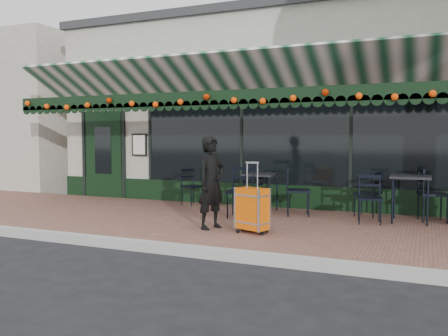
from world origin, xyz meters
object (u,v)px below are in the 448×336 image
at_px(chair_b_right, 298,191).
at_px(chair_solo, 192,187).
at_px(cafe_table_b, 261,177).
at_px(chair_b_left, 252,194).
at_px(chair_b_front, 240,192).
at_px(suitcase, 252,209).
at_px(chair_a_right, 433,195).
at_px(cafe_table_a, 411,180).
at_px(chair_a_front, 370,199).
at_px(woman, 211,183).
at_px(chair_a_left, 367,194).

distance_m(chair_b_right, chair_solo, 2.59).
bearing_deg(chair_solo, cafe_table_b, -75.35).
xyz_separation_m(chair_b_left, chair_solo, (-1.58, 0.40, 0.04)).
bearing_deg(chair_b_right, chair_b_front, 109.09).
distance_m(suitcase, cafe_table_b, 2.24).
bearing_deg(chair_a_right, cafe_table_b, 79.33).
bearing_deg(suitcase, cafe_table_a, 62.46).
relative_size(chair_b_right, chair_solo, 1.15).
xyz_separation_m(chair_a_front, chair_solo, (-3.95, 0.77, -0.02)).
xyz_separation_m(suitcase, chair_b_right, (0.25, 1.97, 0.10)).
distance_m(woman, chair_b_left, 1.98).
bearing_deg(chair_b_front, cafe_table_b, 74.29).
bearing_deg(suitcase, chair_solo, 154.63).
xyz_separation_m(cafe_table_a, chair_b_left, (-3.03, -0.02, -0.38)).
height_order(chair_a_front, chair_b_front, chair_b_front).
height_order(cafe_table_a, chair_b_front, chair_b_front).
height_order(chair_a_left, chair_a_front, chair_a_left).
bearing_deg(chair_a_right, woman, 109.47).
height_order(chair_b_right, chair_solo, chair_b_right).
xyz_separation_m(woman, chair_a_front, (2.39, 1.57, -0.34)).
distance_m(chair_a_left, chair_a_front, 0.74).
bearing_deg(chair_a_left, chair_b_right, -57.79).
height_order(chair_b_left, chair_b_front, chair_b_front).
relative_size(suitcase, chair_b_right, 1.19).
distance_m(suitcase, chair_solo, 3.34).
bearing_deg(chair_b_front, cafe_table_a, 6.49).
distance_m(chair_b_front, chair_solo, 1.96).
bearing_deg(chair_b_left, cafe_table_b, 133.96).
distance_m(cafe_table_b, chair_a_front, 2.29).
height_order(woman, cafe_table_a, woman).
bearing_deg(chair_b_front, woman, -99.91).
bearing_deg(chair_b_front, chair_a_left, 18.64).
distance_m(chair_a_right, chair_a_front, 1.22).
bearing_deg(chair_a_front, suitcase, -143.79).
relative_size(cafe_table_a, chair_solo, 1.02).
relative_size(chair_b_left, chair_b_right, 0.79).
bearing_deg(chair_b_left, chair_b_right, 90.78).
distance_m(woman, chair_a_left, 3.25).
bearing_deg(chair_solo, chair_a_right, -67.61).
bearing_deg(cafe_table_b, chair_b_right, -11.17).
relative_size(chair_a_front, chair_b_left, 1.15).
bearing_deg(suitcase, cafe_table_b, 126.19).
distance_m(cafe_table_a, chair_b_front, 3.11).
relative_size(cafe_table_b, chair_a_right, 0.80).
xyz_separation_m(woman, chair_a_left, (2.27, 2.30, -0.33)).
height_order(woman, chair_a_right, woman).
xyz_separation_m(cafe_table_b, chair_solo, (-1.73, 0.28, -0.29)).
relative_size(chair_a_right, chair_b_right, 1.03).
xyz_separation_m(cafe_table_a, chair_a_front, (-0.66, -0.39, -0.32)).
bearing_deg(woman, chair_a_front, -36.25).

